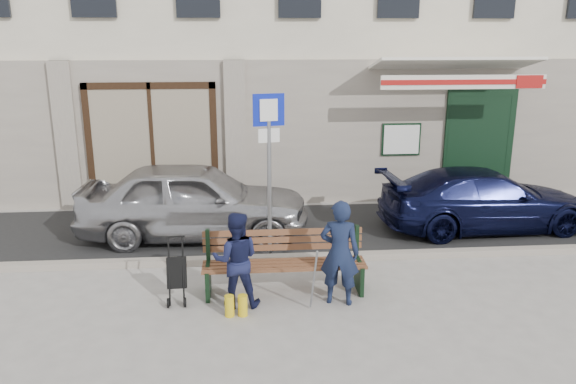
{
  "coord_description": "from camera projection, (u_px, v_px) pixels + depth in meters",
  "views": [
    {
      "loc": [
        -1.25,
        -7.31,
        3.7
      ],
      "look_at": [
        -0.52,
        1.6,
        1.2
      ],
      "focal_mm": 35.0,
      "sensor_mm": 36.0,
      "label": 1
    }
  ],
  "objects": [
    {
      "name": "ground",
      "position": [
        333.0,
        301.0,
        8.12
      ],
      "size": [
        80.0,
        80.0,
        0.0
      ],
      "primitive_type": "plane",
      "color": "#9E9991",
      "rests_on": "ground"
    },
    {
      "name": "asphalt_lane",
      "position": [
        308.0,
        229.0,
        11.09
      ],
      "size": [
        60.0,
        3.2,
        0.01
      ],
      "primitive_type": "cube",
      "color": "#282828",
      "rests_on": "ground"
    },
    {
      "name": "curb",
      "position": [
        319.0,
        257.0,
        9.54
      ],
      "size": [
        60.0,
        0.18,
        0.12
      ],
      "primitive_type": "cube",
      "color": "#9E9384",
      "rests_on": "ground"
    },
    {
      "name": "car_silver",
      "position": [
        195.0,
        200.0,
        10.49
      ],
      "size": [
        4.33,
        1.91,
        1.45
      ],
      "primitive_type": "imported",
      "rotation": [
        0.0,
        0.0,
        1.52
      ],
      "color": "#A8A8AC",
      "rests_on": "ground"
    },
    {
      "name": "car_navy",
      "position": [
        484.0,
        199.0,
        11.0
      ],
      "size": [
        4.2,
        1.91,
        1.19
      ],
      "primitive_type": "imported",
      "rotation": [
        0.0,
        0.0,
        1.63
      ],
      "color": "black",
      "rests_on": "ground"
    },
    {
      "name": "parking_sign",
      "position": [
        269.0,
        150.0,
        9.18
      ],
      "size": [
        0.52,
        0.13,
        2.81
      ],
      "rotation": [
        0.0,
        0.0,
        0.2
      ],
      "color": "gray",
      "rests_on": "ground"
    },
    {
      "name": "bench",
      "position": [
        281.0,
        264.0,
        8.25
      ],
      "size": [
        2.4,
        1.17,
        0.98
      ],
      "color": "brown",
      "rests_on": "ground"
    },
    {
      "name": "man",
      "position": [
        340.0,
        253.0,
        7.86
      ],
      "size": [
        0.63,
        0.5,
        1.53
      ],
      "primitive_type": "imported",
      "rotation": [
        0.0,
        0.0,
        2.88
      ],
      "color": "#141D38",
      "rests_on": "ground"
    },
    {
      "name": "woman",
      "position": [
        236.0,
        260.0,
        7.81
      ],
      "size": [
        0.69,
        0.55,
        1.38
      ],
      "primitive_type": "imported",
      "rotation": [
        0.0,
        0.0,
        3.1
      ],
      "color": "#15193B",
      "rests_on": "ground"
    },
    {
      "name": "stroller",
      "position": [
        177.0,
        274.0,
        7.98
      ],
      "size": [
        0.28,
        0.4,
        0.96
      ],
      "rotation": [
        0.0,
        0.0,
        0.04
      ],
      "color": "black",
      "rests_on": "ground"
    }
  ]
}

